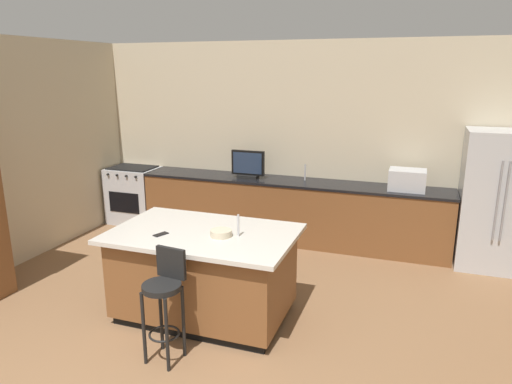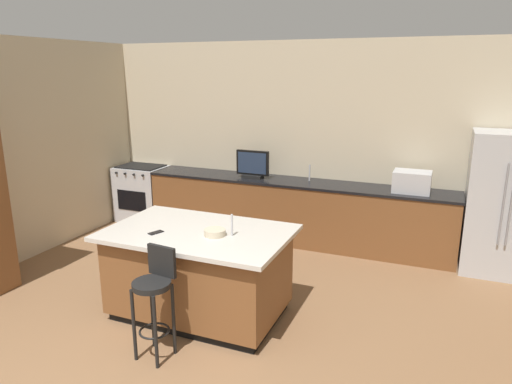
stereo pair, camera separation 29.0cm
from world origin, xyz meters
name	(u,v)px [view 1 (the left image)]	position (x,y,z in m)	size (l,w,h in m)	color
wall_back	(299,141)	(0.00, 4.92, 1.46)	(6.87, 0.12, 2.92)	beige
wall_left	(0,156)	(-3.24, 2.46, 1.46)	(0.12, 5.32, 2.92)	beige
counter_back	(289,211)	(-0.03, 4.54, 0.47)	(4.59, 0.62, 0.93)	brown
kitchen_island	(204,273)	(-0.27, 2.10, 0.47)	(1.86, 1.19, 0.93)	black
refrigerator	(496,201)	(2.70, 4.49, 0.89)	(0.86, 0.74, 1.79)	#B7BABF
range_oven	(134,195)	(-2.73, 4.54, 0.47)	(0.79, 0.63, 0.95)	#B7BABF
microwave	(407,180)	(1.60, 4.54, 1.07)	(0.48, 0.36, 0.28)	#B7BABF
tv_monitor	(248,165)	(-0.67, 4.48, 1.12)	(0.51, 0.16, 0.42)	black
sink_faucet_back	(305,172)	(0.17, 4.64, 1.05)	(0.02, 0.02, 0.24)	#B2B2B7
sink_faucet_island	(238,225)	(0.11, 2.10, 1.04)	(0.02, 0.02, 0.22)	#B2B2B7
bar_stool_center	(165,295)	(-0.27, 1.30, 0.61)	(0.34, 0.35, 1.01)	black
fruit_bowl	(221,233)	(-0.05, 2.04, 0.96)	(0.21, 0.21, 0.06)	beige
cell_phone	(161,234)	(-0.63, 1.88, 0.93)	(0.07, 0.15, 0.01)	black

